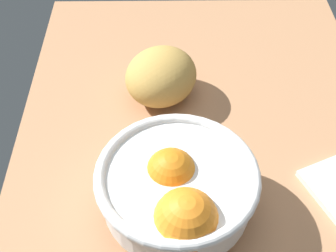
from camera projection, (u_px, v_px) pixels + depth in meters
ground_plane at (201, 127)px, 81.43cm from camera, size 76.59×62.68×3.00cm
fruit_bowl at (178, 190)px, 62.77cm from camera, size 22.40×22.40×11.73cm
bread_loaf at (161, 76)px, 81.32cm from camera, size 17.95×17.64×9.25cm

